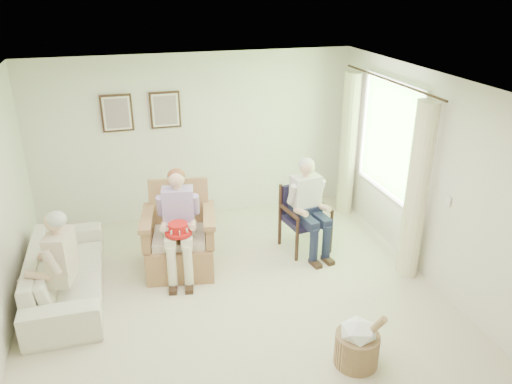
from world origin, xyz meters
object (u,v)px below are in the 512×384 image
(person_wicker, at_px, (179,217))
(hatbox, at_px, (357,342))
(red_hat, at_px, (178,230))
(wood_armchair, at_px, (303,214))
(wicker_armchair, at_px, (180,243))
(sofa, at_px, (66,272))
(person_dark, at_px, (308,201))
(person_sofa, at_px, (58,261))

(person_wicker, distance_m, hatbox, 2.66)
(red_hat, bearing_deg, wood_armchair, 14.24)
(wicker_armchair, relative_size, sofa, 0.54)
(person_wicker, bearing_deg, person_dark, 13.11)
(wood_armchair, relative_size, sofa, 0.43)
(sofa, xyz_separation_m, hatbox, (2.88, -2.07, -0.06))
(wood_armchair, bearing_deg, sofa, 177.06)
(person_wicker, bearing_deg, red_hat, -92.73)
(wicker_armchair, bearing_deg, person_sofa, -144.83)
(wood_armchair, relative_size, person_wicker, 0.65)
(person_sofa, height_order, red_hat, person_sofa)
(wood_armchair, xyz_separation_m, hatbox, (-0.33, -2.42, -0.25))
(red_hat, distance_m, hatbox, 2.51)
(wood_armchair, height_order, person_sofa, person_sofa)
(sofa, distance_m, person_sofa, 0.61)
(sofa, relative_size, person_dark, 1.59)
(wicker_armchair, height_order, person_sofa, person_sofa)
(sofa, xyz_separation_m, red_hat, (1.38, -0.11, 0.44))
(wicker_armchair, distance_m, person_sofa, 1.62)
(hatbox, bearing_deg, person_sofa, 150.66)
(wicker_armchair, distance_m, wood_armchair, 1.79)
(wicker_armchair, bearing_deg, hatbox, -48.17)
(wood_armchair, height_order, red_hat, wood_armchair)
(wicker_armchair, xyz_separation_m, wood_armchair, (1.78, 0.12, 0.14))
(wood_armchair, xyz_separation_m, person_sofa, (-3.20, -0.80, 0.23))
(hatbox, bearing_deg, wood_armchair, 82.29)
(wood_armchair, relative_size, person_sofa, 0.72)
(person_wicker, distance_m, person_sofa, 1.52)
(person_sofa, bearing_deg, wicker_armchair, 129.30)
(red_hat, bearing_deg, person_sofa, -166.32)
(person_wicker, relative_size, person_sofa, 1.10)
(red_hat, relative_size, hatbox, 0.51)
(person_sofa, relative_size, hatbox, 1.95)
(red_hat, bearing_deg, person_dark, 9.67)
(sofa, height_order, person_dark, person_dark)
(wicker_armchair, relative_size, hatbox, 1.75)
(sofa, bearing_deg, wicker_armchair, -80.63)
(person_dark, bearing_deg, person_wicker, 174.46)
(wicker_armchair, distance_m, person_wicker, 0.49)
(sofa, xyz_separation_m, person_sofa, (-0.00, -0.45, 0.42))
(red_hat, height_order, hatbox, red_hat)
(red_hat, xyz_separation_m, hatbox, (1.50, -1.95, -0.50))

